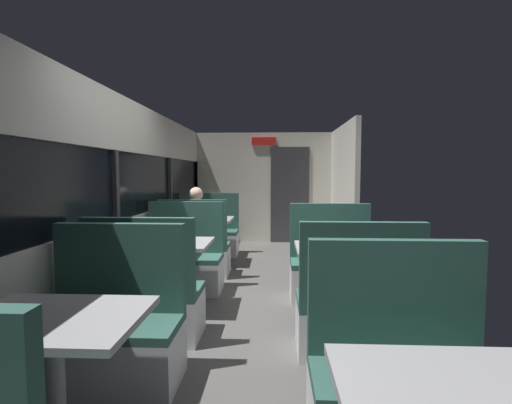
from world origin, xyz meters
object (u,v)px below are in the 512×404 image
(bench_mid_window_facing_entry, at_px, (184,265))
(bench_rear_aisle_facing_end, at_px, (357,314))
(bench_far_window_facing_entry, at_px, (211,237))
(dining_table_mid_window, at_px, (167,251))
(bench_mid_window_facing_end, at_px, (146,302))
(bench_front_aisle_facing_entry, at_px, (402,392))
(seated_passenger, at_px, (196,237))
(bench_near_window_facing_entry, at_px, (112,336))
(dining_table_far_window, at_px, (204,225))
(bench_far_window_facing_end, at_px, (195,253))
(dining_table_near_window, at_px, (53,335))
(dining_table_rear_aisle, at_px, (342,257))
(bench_rear_aisle_facing_entry, at_px, (331,270))

(bench_mid_window_facing_entry, distance_m, bench_rear_aisle_facing_end, 2.40)
(bench_far_window_facing_entry, distance_m, bench_rear_aisle_facing_end, 4.11)
(dining_table_mid_window, relative_size, bench_far_window_facing_entry, 0.82)
(bench_mid_window_facing_end, distance_m, bench_rear_aisle_facing_end, 1.80)
(bench_front_aisle_facing_entry, bearing_deg, seated_passenger, 117.19)
(bench_far_window_facing_entry, bearing_deg, bench_near_window_facing_entry, -90.00)
(bench_mid_window_facing_end, height_order, dining_table_far_window, bench_mid_window_facing_end)
(bench_far_window_facing_end, bearing_deg, dining_table_near_window, -90.00)
(bench_near_window_facing_entry, distance_m, bench_far_window_facing_entry, 4.21)
(dining_table_mid_window, xyz_separation_m, dining_table_rear_aisle, (1.79, -0.20, 0.00))
(bench_far_window_facing_end, bearing_deg, bench_near_window_facing_entry, -90.00)
(bench_rear_aisle_facing_end, bearing_deg, bench_far_window_facing_end, 127.83)
(bench_near_window_facing_entry, distance_m, bench_far_window_facing_end, 2.81)
(bench_near_window_facing_entry, xyz_separation_m, dining_table_far_window, (0.00, 3.51, 0.31))
(bench_far_window_facing_entry, bearing_deg, bench_rear_aisle_facing_end, -64.21)
(bench_far_window_facing_entry, height_order, bench_front_aisle_facing_entry, same)
(bench_rear_aisle_facing_entry, height_order, seated_passenger, seated_passenger)
(dining_table_mid_window, distance_m, bench_rear_aisle_facing_entry, 1.88)
(dining_table_rear_aisle, xyz_separation_m, seated_passenger, (-1.79, 1.68, -0.10))
(dining_table_rear_aisle, bearing_deg, bench_near_window_facing_entry, -146.03)
(bench_near_window_facing_entry, height_order, bench_mid_window_facing_end, same)
(dining_table_rear_aisle, bearing_deg, bench_mid_window_facing_entry, 153.32)
(bench_far_window_facing_end, bearing_deg, bench_far_window_facing_entry, 90.00)
(bench_far_window_facing_entry, distance_m, seated_passenger, 1.34)
(dining_table_mid_window, bearing_deg, bench_rear_aisle_facing_entry, 15.59)
(bench_rear_aisle_facing_entry, bearing_deg, dining_table_mid_window, -164.41)
(bench_far_window_facing_entry, xyz_separation_m, seated_passenger, (0.00, -1.33, 0.21))
(seated_passenger, bearing_deg, dining_table_near_window, -90.00)
(seated_passenger, bearing_deg, bench_far_window_facing_entry, 90.00)
(bench_mid_window_facing_entry, distance_m, bench_far_window_facing_entry, 2.11)
(bench_rear_aisle_facing_entry, bearing_deg, bench_rear_aisle_facing_end, -90.00)
(bench_mid_window_facing_end, bearing_deg, seated_passenger, 90.00)
(bench_near_window_facing_entry, relative_size, bench_far_window_facing_entry, 1.00)
(dining_table_rear_aisle, height_order, bench_rear_aisle_facing_end, bench_rear_aisle_facing_end)
(bench_near_window_facing_entry, distance_m, bench_mid_window_facing_end, 0.71)
(bench_near_window_facing_entry, bearing_deg, bench_mid_window_facing_end, 90.00)
(dining_table_near_window, distance_m, bench_front_aisle_facing_entry, 1.82)
(dining_table_near_window, relative_size, bench_rear_aisle_facing_entry, 0.82)
(bench_far_window_facing_end, xyz_separation_m, bench_rear_aisle_facing_entry, (1.79, -0.91, 0.00))
(dining_table_far_window, relative_size, dining_table_rear_aisle, 1.00)
(dining_table_far_window, relative_size, bench_rear_aisle_facing_entry, 0.82)
(dining_table_mid_window, xyz_separation_m, bench_mid_window_facing_entry, (0.00, 0.70, -0.31))
(bench_mid_window_facing_entry, bearing_deg, dining_table_far_window, 90.00)
(bench_mid_window_facing_entry, distance_m, bench_far_window_facing_end, 0.71)
(bench_front_aisle_facing_entry, xyz_separation_m, seated_passenger, (-1.79, 3.48, 0.21))
(dining_table_near_window, relative_size, dining_table_rear_aisle, 1.00)
(bench_rear_aisle_facing_end, bearing_deg, dining_table_far_window, 120.78)
(bench_near_window_facing_entry, relative_size, bench_far_window_facing_end, 1.00)
(bench_far_window_facing_entry, distance_m, bench_rear_aisle_facing_entry, 2.92)
(dining_table_mid_window, relative_size, bench_rear_aisle_facing_end, 0.82)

